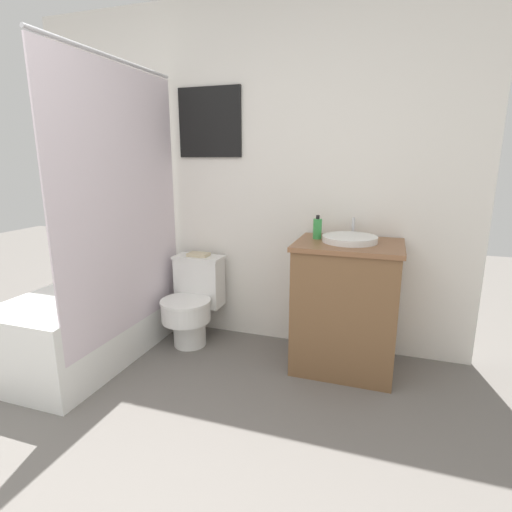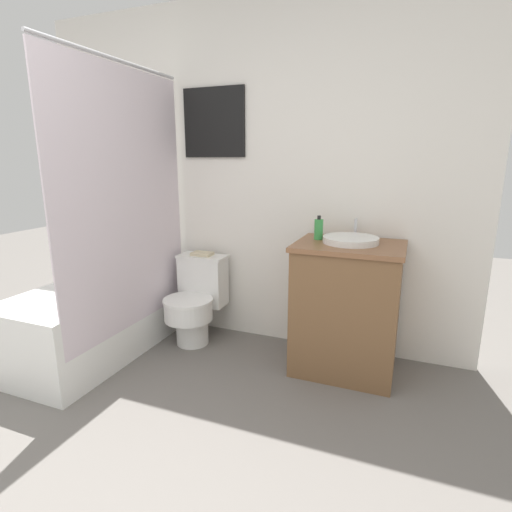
{
  "view_description": "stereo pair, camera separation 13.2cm",
  "coord_description": "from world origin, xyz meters",
  "px_view_note": "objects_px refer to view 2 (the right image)",
  "views": [
    {
      "loc": [
        1.09,
        -0.5,
        1.38
      ],
      "look_at": [
        0.28,
        1.88,
        0.77
      ],
      "focal_mm": 28.0,
      "sensor_mm": 36.0,
      "label": 1
    },
    {
      "loc": [
        1.21,
        -0.46,
        1.38
      ],
      "look_at": [
        0.28,
        1.88,
        0.77
      ],
      "focal_mm": 28.0,
      "sensor_mm": 36.0,
      "label": 2
    }
  ],
  "objects_px": {
    "toilet": "(196,300)",
    "sink": "(351,240)",
    "soap_bottle": "(319,229)",
    "book_on_tank": "(202,254)"
  },
  "relations": [
    {
      "from": "toilet",
      "to": "book_on_tank",
      "type": "bearing_deg",
      "value": 90.0
    },
    {
      "from": "soap_bottle",
      "to": "toilet",
      "type": "bearing_deg",
      "value": -177.38
    },
    {
      "from": "toilet",
      "to": "soap_bottle",
      "type": "bearing_deg",
      "value": 2.62
    },
    {
      "from": "soap_bottle",
      "to": "book_on_tank",
      "type": "xyz_separation_m",
      "value": [
        -0.93,
        0.08,
        -0.27
      ]
    },
    {
      "from": "toilet",
      "to": "soap_bottle",
      "type": "xyz_separation_m",
      "value": [
        0.93,
        0.04,
        0.61
      ]
    },
    {
      "from": "toilet",
      "to": "sink",
      "type": "height_order",
      "value": "sink"
    },
    {
      "from": "toilet",
      "to": "soap_bottle",
      "type": "relative_size",
      "value": 4.14
    },
    {
      "from": "sink",
      "to": "soap_bottle",
      "type": "relative_size",
      "value": 2.43
    },
    {
      "from": "sink",
      "to": "book_on_tank",
      "type": "relative_size",
      "value": 2.42
    },
    {
      "from": "sink",
      "to": "book_on_tank",
      "type": "height_order",
      "value": "sink"
    }
  ]
}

